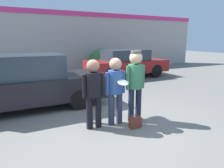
# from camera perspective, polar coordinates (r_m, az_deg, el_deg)

# --- Properties ---
(ground_plane) EXTENTS (56.00, 56.00, 0.00)m
(ground_plane) POSITION_cam_1_polar(r_m,az_deg,el_deg) (4.94, 1.22, -11.96)
(ground_plane) COLOR #66635E
(storefront_building) EXTENTS (24.00, 0.22, 3.89)m
(storefront_building) POSITION_cam_1_polar(r_m,az_deg,el_deg) (13.64, -17.90, 11.63)
(storefront_building) COLOR #B2A89E
(storefront_building) RESTS_ON ground
(person_left) EXTENTS (0.53, 0.36, 1.62)m
(person_left) POSITION_cam_1_polar(r_m,az_deg,el_deg) (4.58, -5.34, -1.26)
(person_left) COLOR black
(person_left) RESTS_ON ground
(person_middle_with_frisbee) EXTENTS (0.52, 0.55, 1.64)m
(person_middle_with_frisbee) POSITION_cam_1_polar(r_m,az_deg,el_deg) (4.78, 1.00, -0.51)
(person_middle_with_frisbee) COLOR #2D3347
(person_middle_with_frisbee) RESTS_ON ground
(person_right) EXTENTS (0.53, 0.36, 1.79)m
(person_right) POSITION_cam_1_polar(r_m,az_deg,el_deg) (5.02, 6.71, 1.44)
(person_right) COLOR #1E2338
(person_right) RESTS_ON ground
(parked_car_near) EXTENTS (4.65, 1.83, 1.63)m
(parked_car_near) POSITION_cam_1_polar(r_m,az_deg,el_deg) (6.50, -23.96, 0.31)
(parked_car_near) COLOR black
(parked_car_near) RESTS_ON ground
(parked_car_far) EXTENTS (4.50, 1.89, 1.51)m
(parked_car_far) POSITION_cam_1_polar(r_m,az_deg,el_deg) (11.19, 4.10, 5.94)
(parked_car_far) COLOR maroon
(parked_car_far) RESTS_ON ground
(shrub) EXTENTS (1.48, 1.48, 1.48)m
(shrub) POSITION_cam_1_polar(r_m,az_deg,el_deg) (13.70, -3.24, 7.02)
(shrub) COLOR #387A3D
(shrub) RESTS_ON ground
(handbag) EXTENTS (0.30, 0.23, 0.29)m
(handbag) POSITION_cam_1_polar(r_m,az_deg,el_deg) (4.85, 6.63, -10.76)
(handbag) COLOR brown
(handbag) RESTS_ON ground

